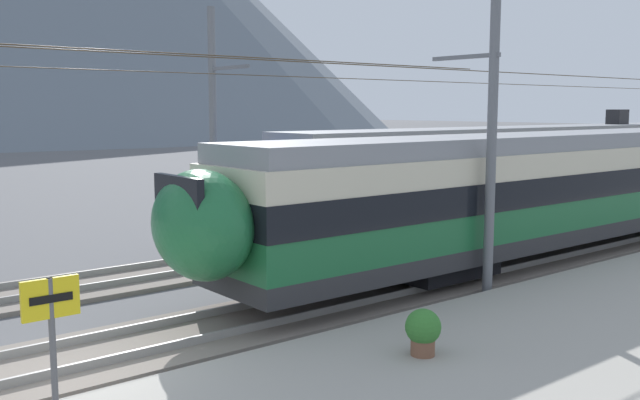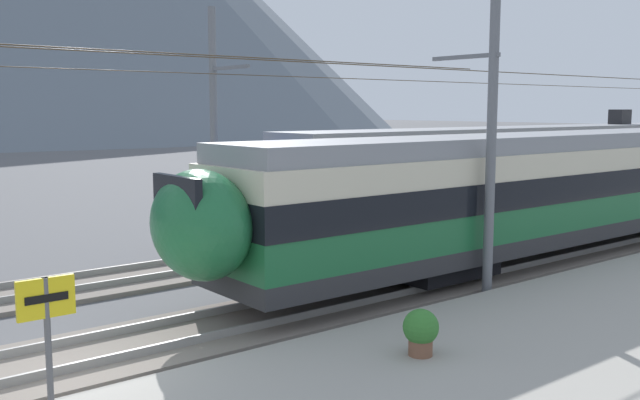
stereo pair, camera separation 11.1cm
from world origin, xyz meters
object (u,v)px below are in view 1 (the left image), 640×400
catenary_mast_far_side (216,126)px  train_far_track (554,163)px  platform_sign (52,327)px  train_near_platform (623,178)px  catenary_mast_mid (487,132)px  potted_plant_platform_edge (423,329)px

catenary_mast_far_side → train_far_track: bearing=-6.3°
platform_sign → train_near_platform: bearing=10.4°
catenary_mast_mid → potted_plant_platform_edge: (-4.89, -2.55, -3.27)m
potted_plant_platform_edge → catenary_mast_mid: bearing=27.5°
train_near_platform → platform_sign: bearing=-169.6°
catenary_mast_mid → train_far_track: bearing=27.0°
catenary_mast_mid → platform_sign: bearing=-168.9°
catenary_mast_mid → platform_sign: 11.54m
platform_sign → potted_plant_platform_edge: platform_sign is taller
catenary_mast_far_side → potted_plant_platform_edge: (-2.51, -11.21, -3.29)m
catenary_mast_mid → catenary_mast_far_side: size_ratio=1.00×
catenary_mast_mid → catenary_mast_far_side: catenary_mast_far_side is taller
train_near_platform → catenary_mast_mid: size_ratio=0.70×
platform_sign → potted_plant_platform_edge: 6.36m
train_far_track → potted_plant_platform_edge: (-18.45, -9.46, -1.47)m
catenary_mast_mid → potted_plant_platform_edge: bearing=-152.5°
catenary_mast_far_side → potted_plant_platform_edge: size_ratio=59.33×
catenary_mast_far_side → catenary_mast_mid: bearing=-74.6°
train_near_platform → catenary_mast_far_side: 13.97m
catenary_mast_far_side → train_near_platform: bearing=-30.6°
catenary_mast_mid → platform_sign: size_ratio=21.76×
train_far_track → catenary_mast_far_side: 16.14m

